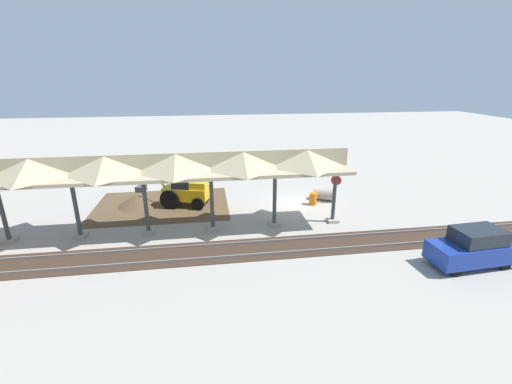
# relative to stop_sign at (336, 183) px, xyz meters

# --- Properties ---
(ground_plane) EXTENTS (120.00, 120.00, 0.00)m
(ground_plane) POSITION_rel_stop_sign_xyz_m (2.90, -0.44, -1.55)
(ground_plane) COLOR #9E998E
(dirt_work_zone) EXTENTS (9.60, 7.00, 0.01)m
(dirt_work_zone) POSITION_rel_stop_sign_xyz_m (12.77, -1.36, -1.55)
(dirt_work_zone) COLOR brown
(dirt_work_zone) RESTS_ON ground
(platform_canopy) EXTENTS (20.64, 3.20, 4.90)m
(platform_canopy) POSITION_rel_stop_sign_xyz_m (11.10, 3.28, 2.62)
(platform_canopy) COLOR #9E998E
(platform_canopy) RESTS_ON ground
(rail_tracks) EXTENTS (60.00, 2.58, 0.15)m
(rail_tracks) POSITION_rel_stop_sign_xyz_m (2.90, 6.27, -1.52)
(rail_tracks) COLOR slate
(rail_tracks) RESTS_ON ground
(stop_sign) EXTENTS (0.65, 0.45, 2.16)m
(stop_sign) POSITION_rel_stop_sign_xyz_m (0.00, 0.00, 0.00)
(stop_sign) COLOR gray
(stop_sign) RESTS_ON ground
(backhoe) EXTENTS (5.39, 2.65, 2.82)m
(backhoe) POSITION_rel_stop_sign_xyz_m (11.11, -1.09, -0.29)
(backhoe) COLOR #EAB214
(backhoe) RESTS_ON ground
(dirt_mound) EXTENTS (5.64, 5.64, 1.58)m
(dirt_mound) POSITION_rel_stop_sign_xyz_m (14.56, -1.68, -1.55)
(dirt_mound) COLOR brown
(dirt_mound) RESTS_ON ground
(concrete_pipe) EXTENTS (1.81, 1.59, 0.96)m
(concrete_pipe) POSITION_rel_stop_sign_xyz_m (0.55, -0.80, -1.07)
(concrete_pipe) COLOR #9E9384
(concrete_pipe) RESTS_ON ground
(distant_parked_car) EXTENTS (4.30, 2.02, 1.98)m
(distant_parked_car) POSITION_rel_stop_sign_xyz_m (-3.58, 9.46, -0.56)
(distant_parked_car) COLOR navy
(distant_parked_car) RESTS_ON ground
(traffic_barrel) EXTENTS (0.56, 0.56, 0.90)m
(traffic_barrel) POSITION_rel_stop_sign_xyz_m (1.71, 0.07, -1.10)
(traffic_barrel) COLOR orange
(traffic_barrel) RESTS_ON ground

